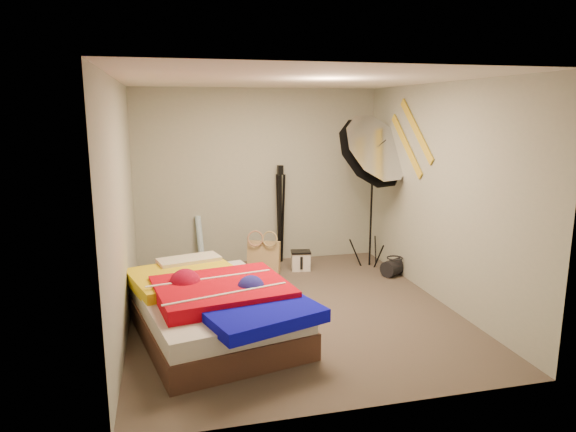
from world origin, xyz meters
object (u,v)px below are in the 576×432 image
object	(u,v)px
wrapping_roll	(200,242)
camera_tripod	(280,207)
photo_umbrella	(370,154)
duffel_bag	(394,267)
tote_bag	(264,257)
bed	(214,307)
camera_case	(301,261)

from	to	relation	value
wrapping_roll	camera_tripod	size ratio (longest dim) A/B	0.51
photo_umbrella	duffel_bag	bearing A→B (deg)	-50.12
duffel_bag	camera_tripod	size ratio (longest dim) A/B	0.25
tote_bag	camera_tripod	world-z (taller)	camera_tripod
wrapping_roll	photo_umbrella	xyz separation A→B (m)	(2.25, -0.71, 1.26)
bed	photo_umbrella	xyz separation A→B (m)	(2.29, 1.61, 1.33)
wrapping_roll	bed	distance (m)	2.32
tote_bag	photo_umbrella	distance (m)	2.01
bed	camera_tripod	xyz separation A→B (m)	(1.20, 2.29, 0.53)
camera_case	photo_umbrella	world-z (taller)	photo_umbrella
camera_tripod	wrapping_roll	bearing A→B (deg)	178.40
camera_case	camera_tripod	world-z (taller)	camera_tripod
camera_case	bed	size ratio (longest dim) A/B	0.11
duffel_bag	bed	xyz separation A→B (m)	(-2.56, -1.29, 0.18)
wrapping_roll	duffel_bag	xyz separation A→B (m)	(2.52, -1.03, -0.25)
photo_umbrella	camera_tripod	world-z (taller)	photo_umbrella
photo_umbrella	camera_tripod	bearing A→B (deg)	148.22
duffel_bag	camera_tripod	bearing A→B (deg)	114.37
duffel_bag	wrapping_roll	bearing A→B (deg)	128.44
camera_case	bed	xyz separation A→B (m)	(-1.38, -1.81, 0.16)
camera_case	tote_bag	bearing A→B (deg)	-171.95
camera_case	camera_tripod	bearing A→B (deg)	119.76
tote_bag	camera_case	bearing A→B (deg)	21.87
camera_case	photo_umbrella	distance (m)	1.76
tote_bag	camera_tripod	size ratio (longest dim) A/B	0.31
wrapping_roll	camera_tripod	xyz separation A→B (m)	(1.16, -0.03, 0.45)
duffel_bag	bed	distance (m)	2.87
tote_bag	photo_umbrella	world-z (taller)	photo_umbrella
tote_bag	duffel_bag	size ratio (longest dim) A/B	1.22
tote_bag	camera_tripod	xyz separation A→B (m)	(0.34, 0.47, 0.60)
tote_bag	camera_case	distance (m)	0.53
wrapping_roll	camera_tripod	distance (m)	1.25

